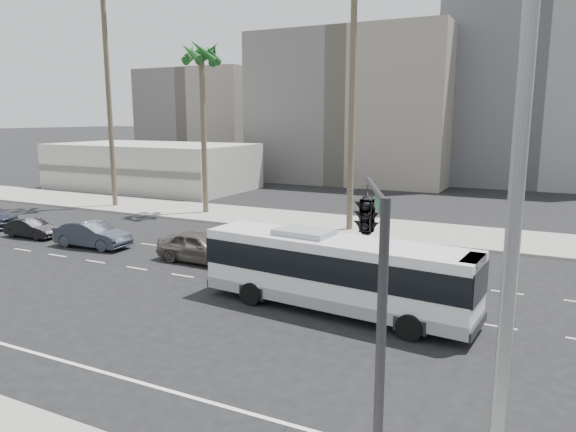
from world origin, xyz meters
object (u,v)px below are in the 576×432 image
Objects in this scene: car_c at (32,228)px; traffic_signal at (368,225)px; car_a at (200,247)px; car_b at (92,234)px; city_bus at (335,271)px; streetlight_corner at (527,252)px; palm_mid at (201,58)px.

car_c is 0.59× the size of traffic_signal.
car_b is (-8.00, -0.13, -0.05)m from car_a.
traffic_signal is (27.12, -12.07, 4.88)m from car_c.
city_bus is 9.93m from traffic_signal.
streetlight_corner is 1.59× the size of traffic_signal.
car_b is (-17.44, 3.62, -0.92)m from city_bus.
city_bus is 1.76× the size of traffic_signal.
streetlight_corner is at bearing -51.19° from city_bus.
palm_mid is (-21.85, 24.60, 7.00)m from traffic_signal.
car_c is at bearing 85.20° from car_b.
car_b is at bearing 128.36° from traffic_signal.
car_b is at bearing 92.41° from car_a.
streetlight_corner is at bearing -123.81° from car_b.
car_b is 0.47× the size of streetlight_corner.
car_c is (-13.71, 0.05, -0.22)m from car_a.
car_c is at bearing -112.81° from palm_mid.
streetlight_corner is (30.51, -14.96, 5.30)m from car_c.
city_bus is 0.84× the size of palm_mid.
city_bus is 10.19m from car_a.
streetlight_corner is at bearing -47.44° from palm_mid.
city_bus is 1.11× the size of streetlight_corner.
car_a is 18.60m from traffic_signal.
car_c is (-23.15, 3.80, -1.09)m from city_bus.
car_c is at bearing 91.29° from car_a.
traffic_signal is (13.41, -12.02, 4.66)m from car_a.
city_bus is 2.31× the size of car_a.
streetlight_corner reaches higher than car_a.
streetlight_corner reaches higher than traffic_signal.
car_b reaches higher than car_c.
streetlight_corner is 37.90m from palm_mid.
car_b is 0.36× the size of palm_mid.
palm_mid reaches higher than car_a.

